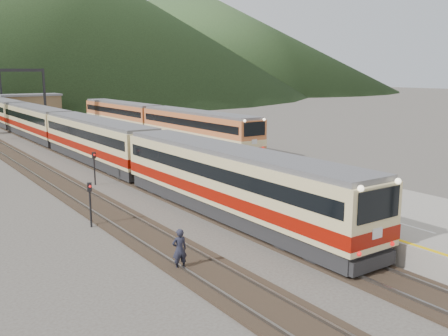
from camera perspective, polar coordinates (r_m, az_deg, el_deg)
track_main at (r=49.36m, az=-16.91°, el=1.67°), size 2.60×200.00×0.23m
track_far at (r=48.10m, az=-22.57°, el=1.07°), size 2.60×200.00×0.23m
track_second at (r=53.92m, az=-5.21°, el=2.85°), size 2.60×200.00×0.23m
platform at (r=49.44m, az=-10.03°, el=2.50°), size 8.00×100.00×1.00m
gantry_near at (r=62.66m, az=-24.00°, el=8.15°), size 9.55×0.25×8.00m
station_shed at (r=87.05m, az=-21.29°, el=6.88°), size 9.40×4.40×3.10m
hill_c at (r=250.47m, az=-4.92°, el=14.89°), size 160.00×160.00×50.00m
main_train at (r=61.25m, az=-20.70°, el=4.91°), size 2.79×95.68×3.40m
second_train at (r=58.61m, az=-7.96°, el=5.25°), size 2.75×37.50×3.36m
short_signal_b at (r=35.03m, az=-14.61°, el=0.46°), size 0.26×0.22×2.27m
short_signal_c at (r=25.54m, az=-15.06°, el=-3.39°), size 0.26×0.23×2.27m
worker at (r=19.71m, az=-5.11°, el=-9.25°), size 0.66×0.48×1.66m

